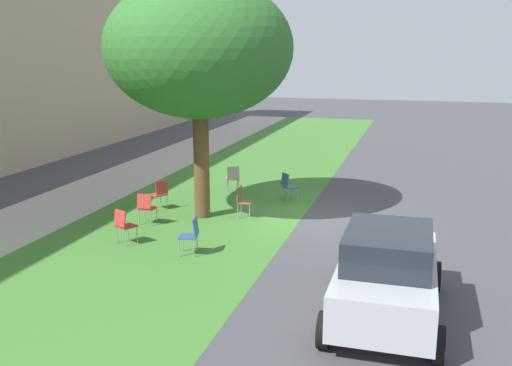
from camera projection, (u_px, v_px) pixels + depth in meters
The scene contains 12 objects.
ground at pixel (308, 220), 16.09m from camera, with size 80.00×80.00×0.00m, color #424247.
grass_verge at pixel (201, 211), 16.96m from camera, with size 48.00×6.00×0.01m, color #3D752D.
sidewalk_strip at pixel (71, 200), 18.15m from camera, with size 48.00×2.80×0.01m, color #ADA89E.
street_tree at pixel (199, 49), 15.36m from camera, with size 5.06×5.06×6.55m.
chair_0 at pixel (191, 233), 13.27m from camera, with size 0.49×0.49×0.88m.
chair_1 at pixel (243, 199), 16.25m from camera, with size 0.44×0.44×0.88m.
chair_2 at pixel (288, 184), 18.04m from camera, with size 0.59×0.59×0.88m.
chair_3 at pixel (233, 177), 19.11m from camera, with size 0.56×0.55×0.88m.
chair_4 at pixel (124, 224), 13.99m from camera, with size 0.55×0.55×0.88m.
chair_5 at pixel (146, 206), 15.56m from camera, with size 0.43×0.42×0.88m.
chair_6 at pixel (160, 192), 17.04m from camera, with size 0.57×0.57×0.88m.
parked_car at pixel (387, 273), 10.08m from camera, with size 3.70×1.92×1.65m.
Camera 1 is at (-15.24, -2.88, 4.66)m, focal length 40.44 mm.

